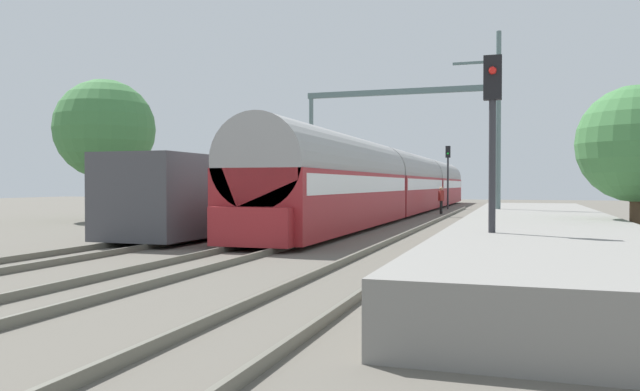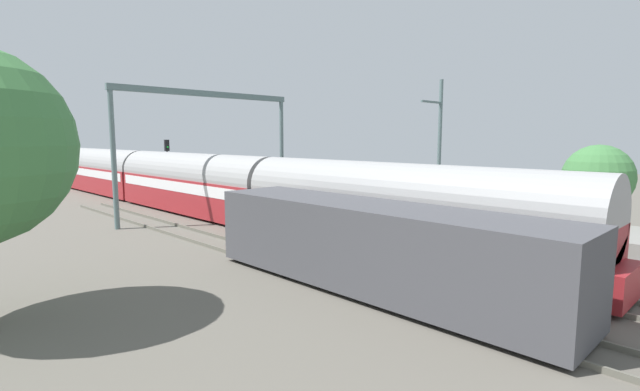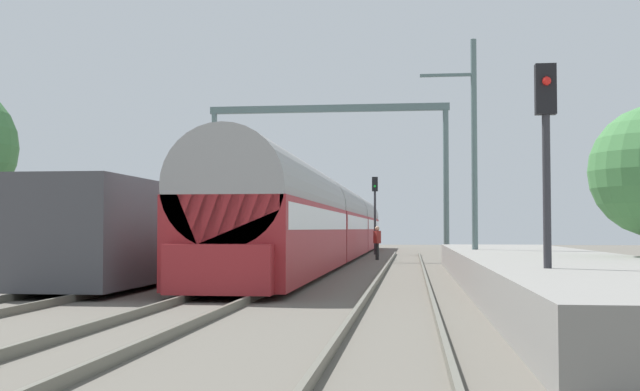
% 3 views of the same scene
% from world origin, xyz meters
% --- Properties ---
extents(ground, '(120.00, 120.00, 0.00)m').
position_xyz_m(ground, '(0.00, 0.00, 0.00)').
color(ground, '#5F5A51').
extents(track_far_west, '(1.52, 60.00, 0.16)m').
position_xyz_m(track_far_west, '(-3.89, 0.00, 0.08)').
color(track_far_west, '#646256').
rests_on(track_far_west, ground).
extents(track_west, '(1.52, 60.00, 0.16)m').
position_xyz_m(track_west, '(0.00, 0.00, 0.08)').
color(track_west, '#646256').
rests_on(track_west, ground).
extents(track_east, '(1.52, 60.00, 0.16)m').
position_xyz_m(track_east, '(3.89, 0.00, 0.08)').
color(track_east, '#646256').
rests_on(track_east, ground).
extents(platform, '(4.40, 28.00, 0.90)m').
position_xyz_m(platform, '(7.71, 2.00, 0.45)').
color(platform, gray).
rests_on(platform, ground).
extents(passenger_train, '(2.93, 49.20, 3.82)m').
position_xyz_m(passenger_train, '(0.00, 21.85, 1.97)').
color(passenger_train, maroon).
rests_on(passenger_train, ground).
extents(freight_car, '(2.80, 13.00, 2.70)m').
position_xyz_m(freight_car, '(-3.89, 3.52, 1.47)').
color(freight_car, '#47474C').
rests_on(freight_car, ground).
extents(person_crossing, '(0.41, 0.47, 1.73)m').
position_xyz_m(person_crossing, '(2.42, 20.91, 1.03)').
color(person_crossing, black).
rests_on(person_crossing, ground).
extents(railway_signal_far, '(0.36, 0.30, 4.83)m').
position_xyz_m(railway_signal_far, '(1.92, 29.44, 3.10)').
color(railway_signal_far, '#2D2D33').
rests_on(railway_signal_far, ground).
extents(catenary_gantry, '(12.18, 0.28, 7.86)m').
position_xyz_m(catenary_gantry, '(0.00, 19.83, 5.61)').
color(catenary_gantry, slate).
rests_on(catenary_gantry, ground).
extents(catenary_pole_east_mid, '(1.90, 0.20, 8.00)m').
position_xyz_m(catenary_pole_east_mid, '(6.24, 7.29, 4.15)').
color(catenary_pole_east_mid, slate).
rests_on(catenary_pole_east_mid, ground).
extents(tree_east_background, '(3.28, 3.28, 4.66)m').
position_xyz_m(tree_east_background, '(10.21, 0.77, 3.01)').
color(tree_east_background, '#4C3826').
rests_on(tree_east_background, ground).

